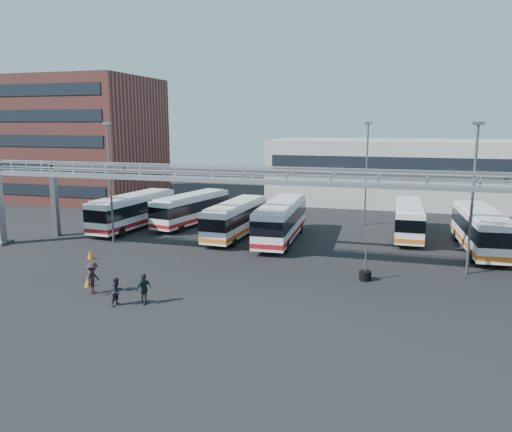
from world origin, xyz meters
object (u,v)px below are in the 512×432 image
(light_pole_left, at_px, (110,176))
(bus_7, at_px, (480,229))
(bus_3, at_px, (236,218))
(pedestrian_b, at_px, (117,291))
(bus_2, at_px, (191,208))
(cone_left, at_px, (88,281))
(cone_right, at_px, (90,254))
(tire_stack, at_px, (365,275))
(pedestrian_c, at_px, (93,278))
(bus_1, at_px, (133,210))
(pedestrian_d, at_px, (144,289))
(bus_6, at_px, (409,218))
(light_pole_mid, at_px, (473,191))
(light_pole_back, at_px, (367,168))
(bus_4, at_px, (281,219))

(light_pole_left, xyz_separation_m, bus_7, (29.61, 5.75, -3.85))
(bus_3, relative_size, bus_7, 0.94)
(pedestrian_b, bearing_deg, bus_2, 26.36)
(bus_2, height_order, cone_left, bus_2)
(cone_right, bearing_deg, tire_stack, 1.55)
(pedestrian_c, bearing_deg, bus_1, 14.80)
(bus_1, distance_m, tire_stack, 24.94)
(bus_7, xyz_separation_m, cone_left, (-24.77, -16.38, -1.54))
(bus_3, xyz_separation_m, pedestrian_d, (0.45, -17.49, -0.88))
(bus_6, xyz_separation_m, cone_right, (-23.12, -14.42, -1.39))
(light_pole_mid, bearing_deg, bus_3, 161.84)
(light_pole_back, bearing_deg, bus_2, -162.93)
(pedestrian_d, xyz_separation_m, cone_left, (-4.92, 1.73, -0.55))
(bus_3, relative_size, pedestrian_d, 5.99)
(bus_1, relative_size, tire_stack, 4.96)
(light_pole_mid, xyz_separation_m, bus_4, (-14.42, 5.70, -3.80))
(cone_left, xyz_separation_m, cone_right, (-3.76, 5.69, -0.00))
(tire_stack, bearing_deg, light_pole_mid, 27.32)
(light_pole_left, bearing_deg, cone_left, -65.51)
(bus_6, bearing_deg, light_pole_back, 132.24)
(bus_4, bearing_deg, bus_3, 171.61)
(pedestrian_b, distance_m, cone_left, 4.34)
(bus_7, relative_size, cone_right, 16.86)
(bus_6, distance_m, pedestrian_c, 27.94)
(light_pole_back, distance_m, pedestrian_d, 28.69)
(light_pole_back, distance_m, cone_right, 27.30)
(bus_1, xyz_separation_m, bus_4, (14.89, -0.96, 0.07))
(bus_2, distance_m, cone_right, 14.08)
(light_pole_mid, relative_size, bus_2, 0.96)
(light_pole_back, distance_m, pedestrian_c, 29.63)
(light_pole_left, height_order, bus_3, light_pole_left)
(bus_4, xyz_separation_m, pedestrian_c, (-7.62, -16.36, -0.95))
(bus_2, distance_m, bus_7, 26.44)
(bus_1, height_order, cone_right, bus_1)
(bus_3, height_order, bus_6, bus_3)
(light_pole_left, distance_m, tire_stack, 22.55)
(bus_7, distance_m, cone_right, 30.50)
(bus_4, xyz_separation_m, cone_left, (-8.74, -15.33, -1.59))
(bus_2, relative_size, pedestrian_b, 6.53)
(pedestrian_d, bearing_deg, bus_3, 21.63)
(pedestrian_d, bearing_deg, bus_7, -27.47)
(bus_3, bearing_deg, light_pole_mid, -15.77)
(bus_1, distance_m, bus_3, 10.63)
(light_pole_back, height_order, bus_7, light_pole_back)
(cone_right, bearing_deg, bus_6, 31.96)
(light_pole_left, distance_m, bus_6, 26.30)
(light_pole_mid, distance_m, pedestrian_d, 22.03)
(light_pole_mid, distance_m, bus_2, 26.85)
(bus_4, bearing_deg, light_pole_back, 52.71)
(light_pole_left, relative_size, bus_6, 0.99)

